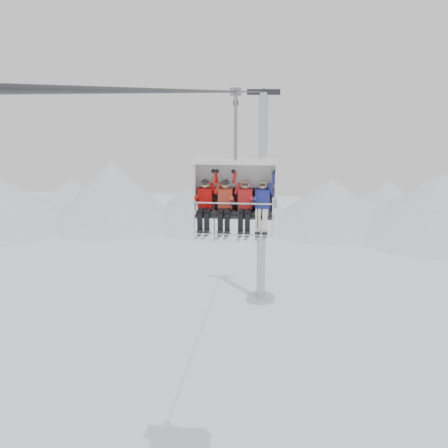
# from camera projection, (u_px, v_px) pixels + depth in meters

# --- Properties ---
(ridgeline) EXTENTS (72.00, 21.00, 7.00)m
(ridgeline) POSITION_uv_depth(u_px,v_px,m) (254.00, 200.00, 55.67)
(ridgeline) COLOR white
(ridgeline) RESTS_ON ground
(lift_tower_right) EXTENTS (2.00, 1.80, 13.48)m
(lift_tower_right) POSITION_uv_depth(u_px,v_px,m) (262.00, 214.00, 35.43)
(lift_tower_right) COLOR #ABAEB3
(lift_tower_right) RESTS_ON ground
(haul_cable) EXTENTS (0.06, 50.00, 0.06)m
(haul_cable) POSITION_uv_depth(u_px,v_px,m) (224.00, 91.00, 12.42)
(haul_cable) COLOR #29292E
(haul_cable) RESTS_ON lift_tower_left
(chairlift_carrier) EXTENTS (2.37, 1.17, 3.98)m
(chairlift_carrier) POSITION_uv_depth(u_px,v_px,m) (236.00, 186.00, 16.01)
(chairlift_carrier) COLOR black
(chairlift_carrier) RESTS_ON haul_cable
(skier_far_left) EXTENTS (0.41, 1.69, 1.62)m
(skier_far_left) POSITION_uv_depth(u_px,v_px,m) (205.00, 203.00, 15.91)
(skier_far_left) COLOR #BC0907
(skier_far_left) RESTS_ON chairlift_carrier
(skier_center_left) EXTENTS (0.41, 1.69, 1.62)m
(skier_center_left) POSITION_uv_depth(u_px,v_px,m) (225.00, 204.00, 15.85)
(skier_center_left) COLOR #BD3622
(skier_center_left) RESTS_ON chairlift_carrier
(skier_center_right) EXTENTS (0.41, 1.69, 1.62)m
(skier_center_right) POSITION_uv_depth(u_px,v_px,m) (245.00, 204.00, 15.79)
(skier_center_right) COLOR red
(skier_center_right) RESTS_ON chairlift_carrier
(skier_far_right) EXTENTS (0.41, 1.69, 1.62)m
(skier_far_right) POSITION_uv_depth(u_px,v_px,m) (262.00, 205.00, 15.74)
(skier_far_right) COLOR navy
(skier_far_right) RESTS_ON chairlift_carrier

